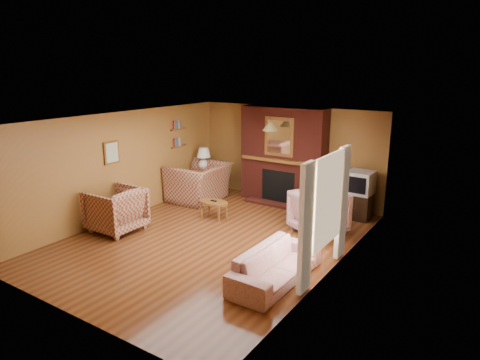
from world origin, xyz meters
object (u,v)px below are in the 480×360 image
Objects in this scene: floral_sofa at (276,265)px; coffee_table at (214,204)px; fireplace at (283,156)px; plaid_armchair at (116,210)px; side_table at (204,182)px; floral_armchair at (319,212)px; plaid_loveseat at (199,182)px; table_lamp at (204,157)px; crt_tv at (360,183)px; tv_stand at (359,206)px.

coffee_table is at bearing 55.84° from floral_sofa.
fireplace is 3.35× the size of coffee_table.
side_table is at bearing -177.78° from plaid_armchair.
floral_armchair is 2.39m from coffee_table.
side_table is at bearing -158.13° from plaid_loveseat.
plaid_loveseat is at bearing 141.41° from coffee_table.
table_lamp is (0.00, 0.00, 0.67)m from side_table.
floral_armchair is 1.69× the size of crt_tv.
plaid_armchair is at bearing -138.62° from crt_tv.
floral_armchair is at bearing -14.33° from side_table.
table_lamp is 4.17m from crt_tv.
floral_armchair is at bearing 121.29° from plaid_armchair.
fireplace is 3.62× the size of side_table.
floral_armchair is (3.59, 2.22, -0.02)m from plaid_armchair.
table_lamp is at bearing 0.00° from side_table.
plaid_loveseat is at bearing -64.76° from side_table.
coffee_table is at bearing -45.95° from side_table.
floral_armchair is at bearing 7.34° from floral_sofa.
side_table is at bearing 14.30° from floral_armchair.
fireplace is 2.46× the size of floral_armchair.
plaid_loveseat is at bearing 177.36° from plaid_armchair.
floral_armchair reaches higher than coffee_table.
plaid_loveseat is 0.79m from table_lamp.
tv_stand reaches higher than floral_sofa.
side_table is 4.20m from crt_tv.
fireplace is at bearing 14.29° from side_table.
tv_stand is (2.05, -0.18, -0.89)m from fireplace.
coffee_table is 2.12m from table_lamp.
table_lamp is at bearing -158.13° from plaid_loveseat.
fireplace reaches higher than crt_tv.
fireplace is 2.24m from tv_stand.
plaid_armchair is 5.34m from tv_stand.
plaid_loveseat reaches higher than coffee_table.
fireplace is 2.09m from crt_tv.
tv_stand is at bearing -1.38° from floral_sofa.
side_table is (-3.74, 0.96, -0.11)m from floral_armchair.
fireplace reaches higher than plaid_loveseat.
plaid_armchair reaches higher than floral_sofa.
plaid_armchair is 1.76× the size of crt_tv.
table_lamp is at bearing 134.05° from coffee_table.
floral_sofa is 3.18m from coffee_table.
coffee_table is at bearing -45.95° from table_lamp.
crt_tv is (2.05, -0.19, -0.34)m from fireplace.
crt_tv reaches higher than floral_sofa.
floral_armchair reaches higher than side_table.
fireplace is at bearing 116.56° from plaid_loveseat.
coffee_table is 2.02m from side_table.
plaid_loveseat is 2.38× the size of table_lamp.
crt_tv is (0.15, 3.62, 0.57)m from floral_sofa.
plaid_armchair is at bearing -125.90° from coffee_table.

